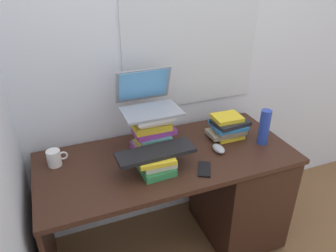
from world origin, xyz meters
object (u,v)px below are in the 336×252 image
at_px(book_stack_keyboard_riser, 156,162).
at_px(computer_mouse, 219,149).
at_px(cell_phone, 204,169).
at_px(book_stack_side, 228,127).
at_px(desk, 223,188).
at_px(book_stack_tall, 153,134).
at_px(water_bottle, 264,127).
at_px(mug, 54,158).
at_px(keyboard, 156,152).
at_px(laptop, 148,100).

xyz_separation_m(book_stack_keyboard_riser, computer_mouse, (0.41, 0.05, -0.03)).
bearing_deg(book_stack_keyboard_riser, cell_phone, -20.44).
bearing_deg(book_stack_side, desk, -119.21).
relative_size(book_stack_tall, water_bottle, 1.16).
relative_size(mug, cell_phone, 0.83).
height_order(computer_mouse, cell_phone, computer_mouse).
xyz_separation_m(book_stack_keyboard_riser, keyboard, (0.00, 0.01, 0.06)).
bearing_deg(keyboard, book_stack_side, 15.67).
bearing_deg(water_bottle, book_stack_keyboard_riser, -177.54).
relative_size(desk, mug, 13.16).
bearing_deg(book_stack_side, cell_phone, -138.19).
distance_m(keyboard, water_bottle, 0.71).
height_order(book_stack_tall, book_stack_keyboard_riser, book_stack_tall).
xyz_separation_m(desk, computer_mouse, (-0.08, -0.03, 0.35)).
distance_m(laptop, water_bottle, 0.72).
relative_size(keyboard, water_bottle, 1.88).
relative_size(book_stack_tall, book_stack_side, 1.04).
bearing_deg(book_stack_tall, water_bottle, -13.13).
bearing_deg(desk, book_stack_keyboard_riser, -170.84).
distance_m(keyboard, mug, 0.57).
bearing_deg(cell_phone, book_stack_side, 69.99).
relative_size(keyboard, mug, 3.72).
bearing_deg(book_stack_tall, mug, 172.90).
xyz_separation_m(desk, laptop, (-0.45, 0.16, 0.64)).
relative_size(book_stack_tall, cell_phone, 1.90).
distance_m(laptop, keyboard, 0.31).
bearing_deg(mug, cell_phone, -24.68).
bearing_deg(keyboard, desk, 6.76).
bearing_deg(desk, cell_phone, -145.20).
height_order(desk, book_stack_side, book_stack_side).
relative_size(book_stack_tall, mug, 2.29).
distance_m(keyboard, computer_mouse, 0.42).
distance_m(book_stack_tall, water_bottle, 0.68).
bearing_deg(keyboard, water_bottle, 0.23).
relative_size(computer_mouse, mug, 0.92).
bearing_deg(mug, laptop, -1.20).
xyz_separation_m(mug, water_bottle, (1.21, -0.22, 0.06)).
xyz_separation_m(book_stack_keyboard_riser, water_bottle, (0.71, 0.03, 0.06)).
xyz_separation_m(book_stack_tall, cell_phone, (0.20, -0.28, -0.12)).
xyz_separation_m(book_stack_side, mug, (-1.05, 0.08, -0.03)).
distance_m(desk, book_stack_tall, 0.64).
distance_m(book_stack_tall, computer_mouse, 0.40).
height_order(mug, water_bottle, water_bottle).
bearing_deg(keyboard, book_stack_tall, 73.74).
bearing_deg(laptop, book_stack_side, -7.41).
xyz_separation_m(keyboard, computer_mouse, (0.41, 0.04, -0.10)).
bearing_deg(desk, keyboard, -171.41).
distance_m(computer_mouse, mug, 0.94).
height_order(book_stack_side, computer_mouse, book_stack_side).
height_order(computer_mouse, water_bottle, water_bottle).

